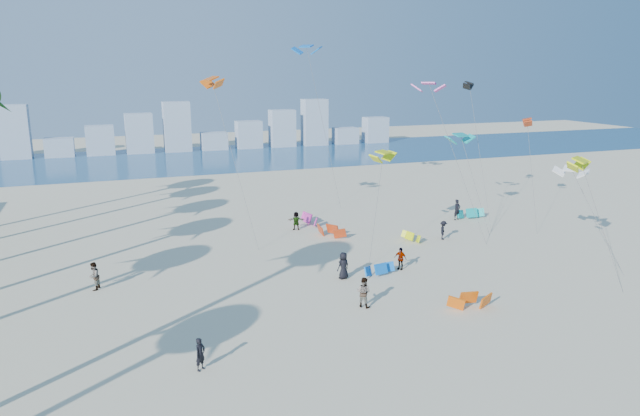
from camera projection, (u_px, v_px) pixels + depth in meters
name	position (u px, v px, depth m)	size (l,w,h in m)	color
ground	(383.00, 395.00, 25.25)	(220.00, 220.00, 0.00)	beige
ocean	(177.00, 160.00, 91.01)	(220.00, 220.00, 0.00)	navy
kitesurfer_near	(200.00, 354.00, 27.24)	(0.58, 0.38, 1.59)	black
kitesurfer_mid	(364.00, 292.00, 34.51)	(0.89, 0.69, 1.82)	gray
kitesurfers_far	(330.00, 241.00, 44.90)	(32.47, 13.69, 1.92)	black
grounded_kites	(389.00, 238.00, 47.17)	(17.83, 23.41, 0.92)	blue
flying_kites	(412.00, 107.00, 48.08)	(29.66, 31.31, 16.45)	#DEEC0C
distant_skyline	(162.00, 134.00, 99.04)	(85.00, 3.00, 8.40)	#9EADBF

